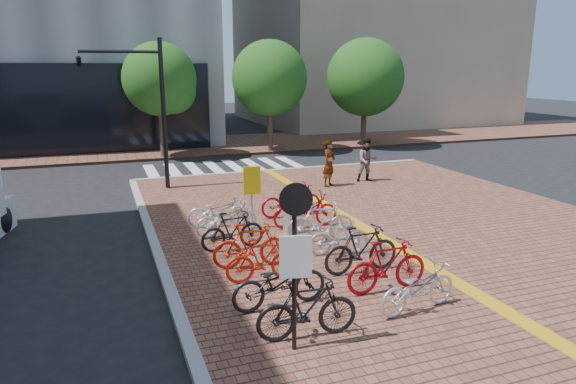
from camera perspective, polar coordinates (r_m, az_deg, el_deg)
name	(u,v)px	position (r m, az deg, el deg)	size (l,w,h in m)	color
ground	(343,274)	(12.43, 6.09, -9.05)	(120.00, 120.00, 0.00)	black
kerb_north	(287,170)	(24.15, -0.12, 2.45)	(14.00, 0.25, 0.15)	gray
far_sidewalk	(190,146)	(32.01, -10.82, 4.99)	(70.00, 8.00, 0.15)	brown
building_beige	(368,18)	(48.36, 8.88, 18.55)	(20.00, 18.00, 18.00)	gray
crosswalk	(225,167)	(25.35, -7.01, 2.72)	(7.50, 4.00, 0.01)	silver
street_trees	(288,80)	(29.52, -0.06, 12.37)	(16.20, 4.60, 6.35)	#38281E
bike_0	(307,309)	(9.15, 2.15, -12.84)	(0.52, 1.84, 1.10)	black
bike_1	(279,282)	(10.26, -0.95, -9.97)	(0.69, 1.98, 1.04)	black
bike_2	(263,260)	(11.43, -2.83, -7.51)	(0.48, 1.68, 1.01)	red
bike_3	(251,245)	(12.20, -4.14, -5.92)	(0.52, 1.83, 1.10)	red
bike_4	(233,230)	(13.43, -6.17, -4.27)	(0.48, 1.71, 1.03)	black
bike_5	(227,218)	(14.60, -6.81, -2.92)	(0.65, 1.85, 0.97)	silver
bike_6	(219,211)	(15.41, -7.72, -2.09)	(0.63, 1.82, 0.96)	silver
bike_7	(418,287)	(10.43, 14.25, -10.23)	(0.64, 1.84, 0.97)	silver
bike_8	(387,266)	(11.11, 10.97, -8.04)	(0.54, 1.90, 1.14)	#A20B14
bike_9	(361,249)	(11.99, 8.16, -6.30)	(0.53, 1.88, 1.13)	black
bike_10	(339,237)	(13.07, 5.70, -4.98)	(0.44, 1.57, 0.94)	#A4A4A9
bike_11	(321,222)	(13.94, 3.68, -3.31)	(0.53, 1.89, 1.13)	silver
bike_12	(305,210)	(15.20, 1.95, -2.02)	(0.69, 1.99, 1.05)	red
bike_13	(291,200)	(16.30, 0.36, -0.91)	(0.70, 2.01, 1.06)	#AD0C1C
pedestrian_a	(329,163)	(20.47, 4.59, 3.21)	(0.68, 0.44, 1.85)	gray
pedestrian_b	(367,160)	(21.51, 8.80, 3.52)	(0.87, 0.68, 1.79)	#4C5460
utility_box	(293,214)	(14.77, 0.61, -2.44)	(0.49, 0.36, 1.07)	#AFAFB4
yellow_sign	(252,186)	(14.85, -4.05, 0.68)	(0.51, 0.12, 1.88)	#B7B7BC
notice_sign	(295,247)	(8.27, 0.81, -6.18)	(0.53, 0.19, 2.90)	black
traffic_light_pole	(126,87)	(20.27, -17.58, 11.11)	(3.07, 1.18, 5.71)	black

